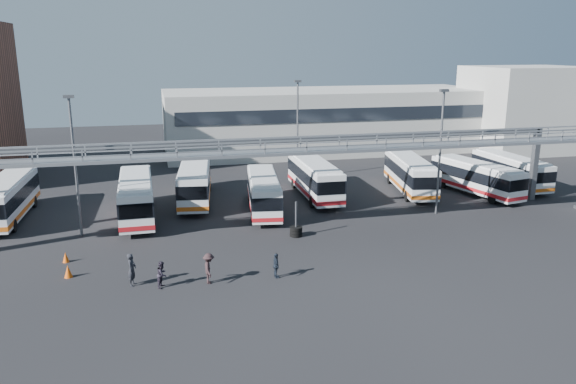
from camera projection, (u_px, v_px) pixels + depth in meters
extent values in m
plane|color=black|center=(323.00, 255.00, 37.28)|extent=(140.00, 140.00, 0.00)
cube|color=#909398|center=(303.00, 151.00, 40.46)|extent=(50.00, 1.80, 0.22)
cube|color=#909398|center=(307.00, 140.00, 39.42)|extent=(50.00, 0.10, 0.10)
cube|color=#909398|center=(301.00, 137.00, 41.02)|extent=(50.00, 0.10, 0.10)
cube|color=#4C4F54|center=(290.00, 140.00, 44.18)|extent=(45.00, 0.50, 0.35)
cube|color=#9E9E99|center=(325.00, 120.00, 74.79)|extent=(42.00, 14.00, 8.00)
cube|color=#B2B2AD|center=(525.00, 109.00, 74.73)|extent=(14.00, 12.00, 11.00)
cylinder|color=#4C4F54|center=(75.00, 169.00, 39.89)|extent=(0.18, 0.18, 10.00)
cube|color=#4C4F54|center=(68.00, 96.00, 38.62)|extent=(0.70, 0.35, 0.22)
cylinder|color=#4C4F54|center=(440.00, 154.00, 45.37)|extent=(0.18, 0.18, 10.00)
cube|color=#4C4F54|center=(444.00, 90.00, 44.10)|extent=(0.70, 0.35, 0.22)
cylinder|color=#4C4F54|center=(298.00, 132.00, 57.65)|extent=(0.18, 0.18, 10.00)
cube|color=#4C4F54|center=(298.00, 81.00, 56.38)|extent=(0.70, 0.35, 0.22)
cube|color=silver|center=(8.00, 198.00, 44.52)|extent=(2.78, 10.89, 2.71)
cube|color=black|center=(7.00, 194.00, 44.44)|extent=(2.84, 10.95, 1.08)
cube|color=#CE5A13|center=(9.00, 210.00, 44.76)|extent=(2.83, 10.94, 0.34)
cube|color=silver|center=(5.00, 180.00, 44.16)|extent=(2.50, 9.80, 0.16)
cylinder|color=black|center=(14.00, 226.00, 41.79)|extent=(0.32, 0.99, 0.98)
cylinder|color=black|center=(6.00, 203.00, 47.90)|extent=(0.32, 0.99, 0.98)
cylinder|color=black|center=(34.00, 202.00, 48.35)|extent=(0.32, 0.99, 0.98)
cube|color=silver|center=(136.00, 196.00, 44.86)|extent=(2.66, 11.01, 2.74)
cube|color=black|center=(136.00, 193.00, 44.78)|extent=(2.72, 11.07, 1.10)
cube|color=#B1151C|center=(137.00, 208.00, 45.11)|extent=(2.71, 11.06, 0.35)
cube|color=silver|center=(135.00, 179.00, 44.50)|extent=(2.39, 9.91, 0.16)
cylinder|color=black|center=(122.00, 226.00, 41.63)|extent=(0.31, 1.00, 1.00)
cylinder|color=black|center=(153.00, 224.00, 42.17)|extent=(0.31, 1.00, 1.00)
cylinder|color=black|center=(124.00, 202.00, 48.21)|extent=(0.31, 1.00, 1.00)
cylinder|color=black|center=(151.00, 200.00, 48.76)|extent=(0.31, 1.00, 1.00)
cube|color=silver|center=(195.00, 181.00, 49.86)|extent=(3.83, 11.32, 2.77)
cube|color=black|center=(195.00, 178.00, 49.78)|extent=(3.90, 11.39, 1.11)
cube|color=#CE5A13|center=(195.00, 192.00, 50.11)|extent=(3.89, 11.38, 0.35)
cube|color=silver|center=(194.00, 165.00, 49.49)|extent=(3.45, 10.19, 0.16)
cylinder|color=black|center=(180.00, 207.00, 46.65)|extent=(0.42, 1.04, 1.01)
cylinder|color=black|center=(208.00, 206.00, 46.91)|extent=(0.42, 1.04, 1.01)
cylinder|color=black|center=(185.00, 187.00, 53.48)|extent=(0.42, 1.04, 1.01)
cylinder|color=black|center=(209.00, 186.00, 53.74)|extent=(0.42, 1.04, 1.01)
cube|color=silver|center=(263.00, 192.00, 46.86)|extent=(3.64, 10.34, 2.53)
cube|color=black|center=(263.00, 188.00, 46.78)|extent=(3.70, 10.41, 1.01)
cube|color=#B1151C|center=(264.00, 202.00, 47.08)|extent=(3.69, 10.40, 0.32)
cube|color=silver|center=(263.00, 176.00, 46.52)|extent=(3.27, 9.31, 0.15)
cylinder|color=black|center=(253.00, 217.00, 43.94)|extent=(0.40, 0.95, 0.92)
cylinder|color=black|center=(279.00, 217.00, 44.14)|extent=(0.40, 0.95, 0.92)
cylinder|color=black|center=(250.00, 196.00, 50.18)|extent=(0.40, 0.95, 0.92)
cylinder|color=black|center=(273.00, 196.00, 50.38)|extent=(0.40, 0.95, 0.92)
cube|color=silver|center=(314.00, 178.00, 51.42)|extent=(2.73, 11.02, 2.74)
cube|color=black|center=(314.00, 174.00, 51.34)|extent=(2.79, 11.08, 1.10)
cube|color=#B1151C|center=(314.00, 188.00, 51.66)|extent=(2.78, 11.07, 0.35)
cube|color=silver|center=(315.00, 162.00, 51.06)|extent=(2.46, 9.92, 0.16)
cylinder|color=black|center=(312.00, 202.00, 48.20)|extent=(0.32, 1.00, 1.00)
cylinder|color=black|center=(337.00, 201.00, 48.67)|extent=(0.32, 1.00, 1.00)
cylinder|color=black|center=(294.00, 183.00, 54.83)|extent=(0.32, 1.00, 1.00)
cylinder|color=black|center=(316.00, 182.00, 55.30)|extent=(0.32, 1.00, 1.00)
cube|color=silver|center=(410.00, 173.00, 53.22)|extent=(4.39, 11.05, 2.70)
cube|color=black|center=(410.00, 170.00, 53.14)|extent=(4.46, 11.12, 1.08)
cube|color=#CE5A13|center=(409.00, 183.00, 53.45)|extent=(4.45, 11.11, 0.34)
cube|color=silver|center=(411.00, 159.00, 52.86)|extent=(3.95, 9.95, 0.16)
cylinder|color=black|center=(407.00, 196.00, 50.14)|extent=(0.47, 1.02, 0.98)
cylinder|color=black|center=(432.00, 196.00, 50.26)|extent=(0.47, 1.02, 0.98)
cylinder|color=black|center=(390.00, 179.00, 56.82)|extent=(0.47, 1.02, 0.98)
cylinder|color=black|center=(411.00, 178.00, 56.93)|extent=(0.47, 1.02, 0.98)
cube|color=silver|center=(476.00, 177.00, 52.29)|extent=(4.32, 10.31, 2.51)
cube|color=black|center=(476.00, 174.00, 52.21)|extent=(4.39, 10.38, 1.01)
cube|color=#B1151C|center=(475.00, 186.00, 52.51)|extent=(4.38, 10.37, 0.32)
cube|color=silver|center=(477.00, 163.00, 51.95)|extent=(3.89, 9.28, 0.15)
cylinder|color=black|center=(493.00, 199.00, 49.35)|extent=(0.46, 0.95, 0.91)
cylinder|color=black|center=(510.00, 196.00, 50.21)|extent=(0.46, 0.95, 0.91)
cylinder|color=black|center=(443.00, 183.00, 54.97)|extent=(0.46, 0.95, 0.91)
cylinder|color=black|center=(460.00, 181.00, 55.82)|extent=(0.46, 0.95, 0.91)
cube|color=silver|center=(510.00, 170.00, 55.50)|extent=(2.58, 10.02, 2.49)
cube|color=black|center=(511.00, 167.00, 55.42)|extent=(2.64, 10.08, 0.99)
cube|color=#CE5A13|center=(510.00, 178.00, 55.72)|extent=(2.63, 10.07, 0.32)
cube|color=silver|center=(512.00, 157.00, 55.17)|extent=(2.32, 9.01, 0.14)
cylinder|color=black|center=(522.00, 190.00, 52.56)|extent=(0.30, 0.91, 0.90)
cylinder|color=black|center=(540.00, 188.00, 53.09)|extent=(0.30, 0.91, 0.90)
cylinder|color=black|center=(482.00, 175.00, 58.50)|extent=(0.30, 0.91, 0.90)
cylinder|color=black|center=(498.00, 174.00, 59.03)|extent=(0.30, 0.91, 0.90)
imported|color=black|center=(132.00, 270.00, 32.29)|extent=(0.64, 0.81, 1.94)
imported|color=#241F2B|center=(162.00, 274.00, 32.10)|extent=(0.84, 0.93, 1.56)
imported|color=black|center=(209.00, 268.00, 32.60)|extent=(0.75, 1.22, 1.83)
imported|color=black|center=(276.00, 266.00, 33.41)|extent=(0.42, 0.92, 1.53)
cone|color=#D74F0B|center=(68.00, 271.00, 33.56)|extent=(0.58, 0.58, 0.77)
cone|color=#D74F0B|center=(66.00, 257.00, 35.95)|extent=(0.52, 0.52, 0.66)
cylinder|color=black|center=(296.00, 234.00, 40.95)|extent=(0.92, 0.92, 0.22)
cylinder|color=black|center=(296.00, 231.00, 40.89)|extent=(0.92, 0.92, 0.22)
cylinder|color=black|center=(296.00, 228.00, 40.83)|extent=(0.92, 0.92, 0.22)
cylinder|color=#4C4F54|center=(296.00, 219.00, 40.66)|extent=(0.13, 0.13, 2.62)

